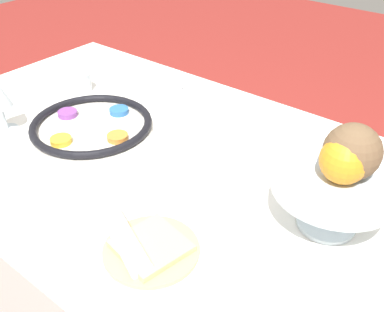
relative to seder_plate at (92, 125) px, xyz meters
name	(u,v)px	position (x,y,z in m)	size (l,w,h in m)	color
dining_table	(175,267)	(0.25, 0.02, -0.37)	(1.51, 0.83, 0.72)	white
seder_plate	(92,125)	(0.00, 0.00, 0.00)	(0.31, 0.31, 0.03)	silver
fruit_stand	(334,186)	(0.62, 0.05, 0.08)	(0.23, 0.23, 0.12)	silver
orange_fruit	(344,160)	(0.63, 0.04, 0.15)	(0.09, 0.09, 0.09)	orange
coconut	(352,152)	(0.64, 0.06, 0.15)	(0.10, 0.10, 0.10)	brown
bread_plate	(151,248)	(0.41, -0.22, -0.01)	(0.18, 0.18, 0.02)	tan
napkin_roll	(125,239)	(0.37, -0.24, 0.01)	(0.17, 0.11, 0.04)	white
cup_near	(80,82)	(-0.21, 0.13, 0.01)	(0.07, 0.07, 0.06)	silver
fork_left	(165,95)	(0.01, 0.27, -0.01)	(0.03, 0.17, 0.01)	silver
fork_right	(173,98)	(0.04, 0.27, -0.01)	(0.02, 0.17, 0.01)	silver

